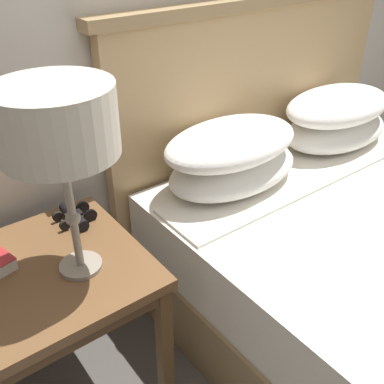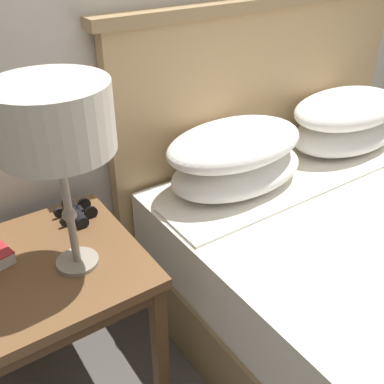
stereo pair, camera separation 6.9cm
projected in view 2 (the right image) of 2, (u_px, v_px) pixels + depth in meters
The scene contains 3 objects.
nightstand at pixel (49, 281), 1.44m from camera, with size 0.58×0.58×0.61m.
table_lamp at pixel (53, 122), 1.15m from camera, with size 0.31×0.31×0.58m.
binoculars_pair at pixel (75, 212), 1.59m from camera, with size 0.14×0.16×0.05m.
Camera 2 is at (-0.77, -0.59, 1.53)m, focal length 42.00 mm.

